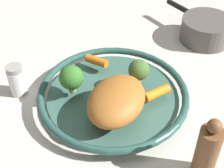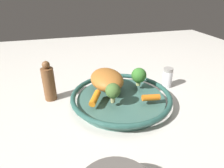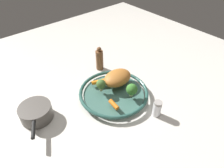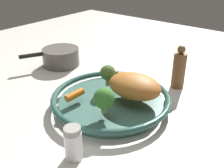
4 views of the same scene
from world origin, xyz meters
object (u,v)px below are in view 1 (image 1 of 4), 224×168
roast_chicken_piece (116,100)px  broccoli_floret_mid (139,70)px  saucepan (206,30)px  salt_shaker (17,80)px  serving_bowl (113,96)px  baby_carrot_back (97,61)px  pepper_mill (207,151)px  baby_carrot_right (156,93)px  broccoli_floret_edge (71,78)px

roast_chicken_piece → broccoli_floret_mid: bearing=-93.5°
roast_chicken_piece → saucepan: roast_chicken_piece is taller
broccoli_floret_mid → salt_shaker: bearing=24.1°
broccoli_floret_mid → saucepan: broccoli_floret_mid is taller
serving_bowl → salt_shaker: bearing=18.0°
baby_carrot_back → salt_shaker: size_ratio=0.71×
serving_bowl → broccoli_floret_mid: 0.09m
pepper_mill → saucepan: (0.12, -0.46, -0.03)m
baby_carrot_back → salt_shaker: 0.20m
roast_chicken_piece → pepper_mill: size_ratio=1.07×
baby_carrot_right → broccoli_floret_edge: broccoli_floret_edge is taller
saucepan → broccoli_floret_mid: bearing=75.6°
baby_carrot_back → pepper_mill: bearing=152.6°
baby_carrot_right → saucepan: saucepan is taller
broccoli_floret_edge → serving_bowl: bearing=-152.0°
broccoli_floret_edge → salt_shaker: size_ratio=0.83×
roast_chicken_piece → broccoli_floret_edge: broccoli_floret_edge is taller
broccoli_floret_mid → pepper_mill: size_ratio=0.45×
broccoli_floret_edge → pepper_mill: (-0.32, 0.05, -0.01)m
baby_carrot_right → broccoli_floret_mid: broccoli_floret_mid is taller
serving_bowl → saucepan: 0.38m
pepper_mill → serving_bowl: bearing=-22.1°
broccoli_floret_edge → broccoli_floret_mid: bearing=-144.2°
salt_shaker → broccoli_floret_edge: bearing=-168.6°
baby_carrot_back → pepper_mill: (-0.32, 0.17, 0.02)m
serving_bowl → baby_carrot_right: bearing=-166.0°
pepper_mill → baby_carrot_back: bearing=-27.4°
baby_carrot_right → baby_carrot_back: baby_carrot_right is taller
baby_carrot_back → pepper_mill: 0.36m
broccoli_floret_edge → broccoli_floret_mid: size_ratio=1.03×
serving_bowl → baby_carrot_back: size_ratio=6.05×
baby_carrot_right → salt_shaker: size_ratio=0.82×
baby_carrot_right → baby_carrot_back: size_ratio=1.16×
pepper_mill → saucepan: 0.48m
baby_carrot_right → pepper_mill: size_ratio=0.46×
baby_carrot_back → roast_chicken_piece: bearing=132.7°
serving_bowl → baby_carrot_back: baby_carrot_back is taller
roast_chicken_piece → broccoli_floret_mid: (-0.01, -0.10, 0.01)m
broccoli_floret_edge → baby_carrot_right: bearing=-159.2°
serving_bowl → salt_shaker: size_ratio=4.28×
serving_bowl → roast_chicken_piece: 0.09m
roast_chicken_piece → pepper_mill: pepper_mill is taller
saucepan → serving_bowl: bearing=71.1°
serving_bowl → broccoli_floret_mid: size_ratio=5.31×
baby_carrot_right → pepper_mill: 0.19m
baby_carrot_back → broccoli_floret_edge: (0.00, 0.11, 0.03)m
broccoli_floret_edge → baby_carrot_back: bearing=-91.1°
salt_shaker → pepper_mill: pepper_mill is taller
baby_carrot_back → broccoli_floret_edge: 0.12m
baby_carrot_right → broccoli_floret_edge: size_ratio=0.99×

